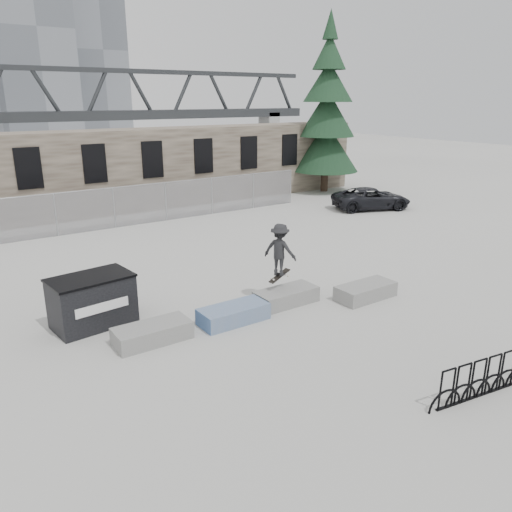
% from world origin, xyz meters
% --- Properties ---
extents(ground, '(120.00, 120.00, 0.00)m').
position_xyz_m(ground, '(0.00, 0.00, 0.00)').
color(ground, '#BABAB5').
rests_on(ground, ground).
extents(stone_wall, '(36.00, 2.58, 4.50)m').
position_xyz_m(stone_wall, '(0.00, 16.24, 2.26)').
color(stone_wall, brown).
rests_on(stone_wall, ground).
extents(chainlink_fence, '(22.06, 0.06, 2.02)m').
position_xyz_m(chainlink_fence, '(-0.00, 12.50, 1.04)').
color(chainlink_fence, gray).
rests_on(chainlink_fence, ground).
extents(planter_far_left, '(2.00, 0.90, 0.47)m').
position_xyz_m(planter_far_left, '(-3.34, 0.10, 0.26)').
color(planter_far_left, gray).
rests_on(planter_far_left, ground).
extents(planter_center_left, '(2.00, 0.90, 0.47)m').
position_xyz_m(planter_center_left, '(-0.93, -0.07, 0.26)').
color(planter_center_left, '#335A9A').
rests_on(planter_center_left, ground).
extents(planter_center_right, '(2.00, 0.90, 0.47)m').
position_xyz_m(planter_center_right, '(1.13, 0.13, 0.26)').
color(planter_center_right, gray).
rests_on(planter_center_right, ground).
extents(planter_offset, '(2.00, 0.90, 0.47)m').
position_xyz_m(planter_offset, '(3.50, -0.96, 0.26)').
color(planter_offset, gray).
rests_on(planter_offset, ground).
extents(dumpster, '(2.34, 1.58, 1.45)m').
position_xyz_m(dumpster, '(-4.30, 1.98, 0.73)').
color(dumpster, black).
rests_on(dumpster, ground).
extents(bike_rack, '(3.56, 0.58, 0.90)m').
position_xyz_m(bike_rack, '(1.79, -6.32, 0.44)').
color(bike_rack, black).
rests_on(bike_rack, ground).
extents(spruce_tree, '(4.43, 4.43, 11.50)m').
position_xyz_m(spruce_tree, '(15.44, 14.39, 4.95)').
color(spruce_tree, '#38281E').
rests_on(spruce_tree, ground).
extents(truss_bridge, '(70.00, 3.00, 9.80)m').
position_xyz_m(truss_bridge, '(10.00, 55.00, 4.13)').
color(truss_bridge, '#2D3033').
rests_on(truss_bridge, ground).
extents(suv, '(4.92, 3.56, 1.24)m').
position_xyz_m(suv, '(13.74, 8.44, 0.62)').
color(suv, black).
rests_on(suv, ground).
extents(skateboarder, '(1.03, 1.21, 1.81)m').
position_xyz_m(skateboarder, '(1.02, 0.34, 1.72)').
color(skateboarder, black).
rests_on(skateboarder, ground).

